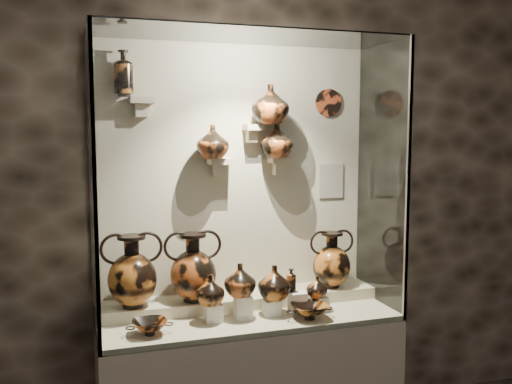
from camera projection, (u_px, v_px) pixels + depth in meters
wall_back at (233, 177)px, 3.49m from camera, size 5.00×0.02×3.20m
front_tier at (249, 317)px, 3.27m from camera, size 1.68×0.58×0.03m
rear_tier at (240, 302)px, 3.44m from camera, size 1.70×0.25×0.10m
back_panel at (233, 177)px, 3.48m from camera, size 1.70×0.03×1.60m
glass_front at (266, 186)px, 2.91m from camera, size 1.70×0.01×1.60m
glass_left at (91, 186)px, 2.93m from camera, size 0.01×0.60×1.60m
glass_right at (382, 177)px, 3.45m from camera, size 0.01×0.60×1.60m
glass_top at (248, 35)px, 3.10m from camera, size 1.70×0.60×0.01m
frame_post_left at (95, 192)px, 2.65m from camera, size 0.02×0.02×1.60m
frame_post_right at (408, 181)px, 3.17m from camera, size 0.02×0.02×1.60m
pedestal_a at (213, 312)px, 3.15m from camera, size 0.09×0.09×0.10m
pedestal_b at (243, 307)px, 3.20m from camera, size 0.09×0.09×0.13m
pedestal_c at (271, 307)px, 3.26m from camera, size 0.09×0.09×0.09m
pedestal_d at (297, 302)px, 3.30m from camera, size 0.09×0.09×0.12m
pedestal_e at (319, 303)px, 3.35m from camera, size 0.09×0.09×0.08m
bracket_ul at (142, 100)px, 3.19m from camera, size 0.14×0.12×0.04m
bracket_ca at (220, 161)px, 3.37m from camera, size 0.14×0.12×0.04m
bracket_cb at (253, 127)px, 3.41m from camera, size 0.10×0.12×0.04m
bracket_cc at (281, 160)px, 3.49m from camera, size 0.14×0.12×0.04m
amphora_left at (132, 271)px, 3.16m from camera, size 0.40×0.40×0.41m
amphora_mid at (193, 267)px, 3.27m from camera, size 0.42×0.42×0.40m
amphora_right at (331, 259)px, 3.57m from camera, size 0.34×0.34×0.35m
jug_a at (210, 290)px, 3.12m from camera, size 0.18×0.18×0.17m
jug_b at (240, 280)px, 3.17m from camera, size 0.21×0.21×0.19m
jug_c at (274, 283)px, 3.24m from camera, size 0.25×0.25×0.20m
jug_e at (317, 287)px, 3.32m from camera, size 0.15×0.15×0.13m
lekythos_small at (291, 279)px, 3.29m from camera, size 0.09×0.09×0.16m
kylix_left at (150, 326)px, 2.95m from camera, size 0.26×0.23×0.09m
kylix_right at (310, 310)px, 3.19m from camera, size 0.32×0.30×0.10m
lekythos_tall at (123, 70)px, 3.14m from camera, size 0.13×0.13×0.29m
ovoid_vase_a at (213, 142)px, 3.30m from camera, size 0.23×0.23×0.20m
ovoid_vase_b at (270, 104)px, 3.36m from camera, size 0.27×0.27×0.23m
ovoid_vase_c at (277, 141)px, 3.42m from camera, size 0.26×0.26×0.21m
wall_plate at (328, 103)px, 3.60m from camera, size 0.17×0.02×0.17m
info_placard at (331, 181)px, 3.67m from camera, size 0.16×0.01×0.22m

